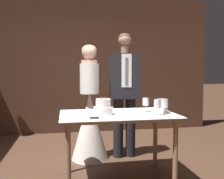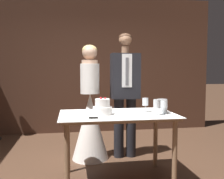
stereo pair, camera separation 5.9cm
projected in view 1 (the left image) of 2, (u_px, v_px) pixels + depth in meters
name	position (u px, v px, depth m)	size (l,w,h in m)	color
wall_back	(88.00, 65.00, 5.33)	(5.37, 0.12, 2.88)	#472B1E
cake_table	(118.00, 122.00, 2.96)	(1.36, 0.82, 0.81)	#8E6B4C
tiered_cake	(103.00, 108.00, 2.89)	(0.22, 0.22, 0.20)	white
cake_knife	(101.00, 118.00, 2.65)	(0.38, 0.05, 0.02)	silver
wine_glass_near	(158.00, 105.00, 2.84)	(0.08, 0.08, 0.18)	silver
wine_glass_middle	(165.00, 105.00, 2.92)	(0.08, 0.08, 0.16)	silver
wine_glass_far	(146.00, 102.00, 3.06)	(0.07, 0.07, 0.18)	silver
hurricane_candle	(162.00, 106.00, 3.04)	(0.12, 0.12, 0.17)	silver
bride	(90.00, 117.00, 3.69)	(0.54, 0.54, 1.69)	white
groom	(125.00, 89.00, 3.76)	(0.42, 0.25, 1.87)	black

